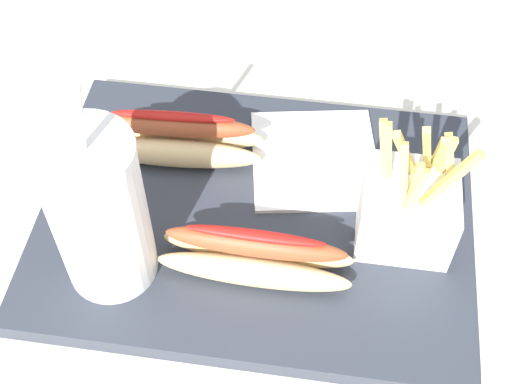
{
  "coord_description": "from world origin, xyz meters",
  "views": [
    {
      "loc": [
        0.06,
        -0.41,
        0.59
      ],
      "look_at": [
        0.0,
        0.0,
        0.05
      ],
      "focal_mm": 49.9,
      "sensor_mm": 36.0,
      "label": 1
    }
  ],
  "objects": [
    {
      "name": "napkin_stack",
      "position": [
        0.05,
        0.07,
        0.02
      ],
      "size": [
        0.15,
        0.16,
        0.0
      ],
      "primitive_type": "cube",
      "rotation": [
        0.0,
        0.0,
        0.18
      ],
      "color": "white",
      "rests_on": "food_tray"
    },
    {
      "name": "fries_basket",
      "position": [
        0.14,
        -0.01,
        0.06
      ],
      "size": [
        0.09,
        0.08,
        0.14
      ],
      "color": "white",
      "rests_on": "food_tray"
    },
    {
      "name": "hot_dog_2",
      "position": [
        -0.09,
        0.06,
        0.04
      ],
      "size": [
        0.18,
        0.06,
        0.06
      ],
      "color": "#E5C689",
      "rests_on": "food_tray"
    },
    {
      "name": "ground_plane",
      "position": [
        0.0,
        0.0,
        -0.01
      ],
      "size": [
        2.4,
        2.4,
        0.02
      ],
      "primitive_type": "cube",
      "color": "silver"
    },
    {
      "name": "food_tray",
      "position": [
        0.0,
        0.0,
        0.01
      ],
      "size": [
        0.42,
        0.32,
        0.02
      ],
      "primitive_type": "cube",
      "color": "#2D333D",
      "rests_on": "ground_plane"
    },
    {
      "name": "ketchup_cup_1",
      "position": [
        -0.18,
        -0.02,
        0.03
      ],
      "size": [
        0.03,
        0.03,
        0.02
      ],
      "color": "white",
      "rests_on": "food_tray"
    },
    {
      "name": "hot_dog_1",
      "position": [
        0.01,
        -0.07,
        0.04
      ],
      "size": [
        0.18,
        0.05,
        0.06
      ],
      "color": "#E5C689",
      "rests_on": "food_tray"
    },
    {
      "name": "soda_cup",
      "position": [
        -0.12,
        -0.08,
        0.1
      ],
      "size": [
        0.08,
        0.08,
        0.23
      ],
      "color": "white",
      "rests_on": "food_tray"
    }
  ]
}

